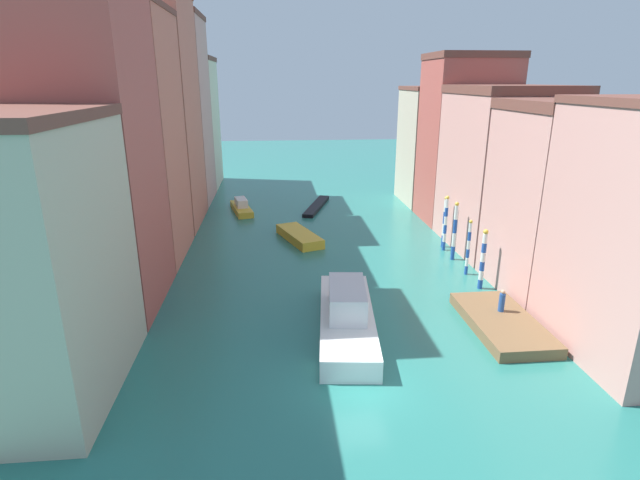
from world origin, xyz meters
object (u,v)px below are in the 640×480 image
at_px(mooring_pole_3, 446,223).
at_px(motorboat_0, 241,207).
at_px(mooring_pole_1, 468,247).
at_px(motorboat_1, 299,236).
at_px(person_on_dock, 502,301).
at_px(waterfront_dock, 502,323).
at_px(gondola_black, 317,206).
at_px(mooring_pole_4, 444,221).
at_px(mooring_pole_0, 483,259).
at_px(mooring_pole_2, 455,231).
at_px(vaporetto_white, 347,315).

xyz_separation_m(mooring_pole_3, motorboat_0, (-18.15, 14.73, -1.92)).
bearing_deg(mooring_pole_1, mooring_pole_3, 88.45).
bearing_deg(motorboat_0, motorboat_1, -61.64).
height_order(person_on_dock, mooring_pole_1, mooring_pole_1).
height_order(waterfront_dock, gondola_black, waterfront_dock).
relative_size(mooring_pole_3, motorboat_0, 0.75).
relative_size(mooring_pole_4, motorboat_0, 0.71).
xyz_separation_m(mooring_pole_0, mooring_pole_2, (0.11, 5.89, 0.24)).
distance_m(mooring_pole_1, motorboat_1, 15.45).
relative_size(waterfront_dock, mooring_pole_2, 1.55).
bearing_deg(mooring_pole_0, motorboat_0, 128.08).
distance_m(mooring_pole_3, motorboat_0, 23.46).
bearing_deg(gondola_black, mooring_pole_0, -68.43).
relative_size(mooring_pole_3, gondola_black, 0.52).
bearing_deg(mooring_pole_4, mooring_pole_1, -93.19).
relative_size(waterfront_dock, mooring_pole_4, 1.65).
xyz_separation_m(mooring_pole_0, motorboat_1, (-12.11, 12.07, -1.82)).
bearing_deg(person_on_dock, mooring_pole_2, 85.27).
bearing_deg(mooring_pole_0, motorboat_1, 135.09).
bearing_deg(mooring_pole_4, motorboat_0, 142.90).
bearing_deg(mooring_pole_0, person_on_dock, -99.08).
xyz_separation_m(mooring_pole_0, mooring_pole_4, (0.37, 9.07, 0.09)).
distance_m(waterfront_dock, mooring_pole_1, 8.68).
xyz_separation_m(waterfront_dock, motorboat_1, (-11.05, 17.82, 0.08)).
relative_size(vaporetto_white, gondola_black, 1.21).
relative_size(mooring_pole_4, motorboat_1, 0.67).
bearing_deg(vaporetto_white, waterfront_dock, -3.65).
bearing_deg(person_on_dock, mooring_pole_3, 85.88).
distance_m(mooring_pole_2, vaporetto_white, 15.24).
height_order(waterfront_dock, mooring_pole_2, mooring_pole_2).
height_order(waterfront_dock, person_on_dock, person_on_dock).
bearing_deg(mooring_pole_2, motorboat_1, 153.18).
xyz_separation_m(mooring_pole_0, motorboat_0, (-17.99, 22.95, -1.70)).
bearing_deg(mooring_pole_0, waterfront_dock, -100.51).
relative_size(mooring_pole_2, vaporetto_white, 0.44).
height_order(mooring_pole_0, gondola_black, mooring_pole_0).
relative_size(vaporetto_white, motorboat_0, 1.72).
bearing_deg(motorboat_1, waterfront_dock, -58.20).
bearing_deg(motorboat_0, gondola_black, 6.94).
bearing_deg(person_on_dock, motorboat_1, 123.75).
height_order(waterfront_dock, mooring_pole_4, mooring_pole_4).
height_order(waterfront_dock, vaporetto_white, vaporetto_white).
height_order(waterfront_dock, mooring_pole_0, mooring_pole_0).
distance_m(mooring_pole_1, mooring_pole_2, 3.25).
relative_size(mooring_pole_1, mooring_pole_2, 0.88).
bearing_deg(mooring_pole_2, mooring_pole_3, 88.68).
relative_size(waterfront_dock, vaporetto_white, 0.68).
xyz_separation_m(vaporetto_white, gondola_black, (0.79, 29.15, -0.77)).
height_order(person_on_dock, mooring_pole_0, mooring_pole_0).
relative_size(person_on_dock, gondola_black, 0.15).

